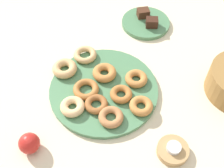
# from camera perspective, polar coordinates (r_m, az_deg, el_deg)

# --- Properties ---
(ground_plane) EXTENTS (2.40, 2.40, 0.00)m
(ground_plane) POSITION_cam_1_polar(r_m,az_deg,el_deg) (1.02, -1.67, -1.42)
(ground_plane) COLOR beige
(donut_plate) EXTENTS (0.39, 0.39, 0.02)m
(donut_plate) POSITION_cam_1_polar(r_m,az_deg,el_deg) (1.01, -1.68, -1.13)
(donut_plate) COLOR #4C7F56
(donut_plate) RESTS_ON ground_plane
(donut_0) EXTENTS (0.11, 0.11, 0.02)m
(donut_0) POSITION_cam_1_polar(r_m,az_deg,el_deg) (0.95, -3.20, -4.09)
(donut_0) COLOR #995B2D
(donut_0) RESTS_ON donut_plate
(donut_1) EXTENTS (0.12, 0.12, 0.03)m
(donut_1) POSITION_cam_1_polar(r_m,az_deg,el_deg) (1.06, -9.55, 3.11)
(donut_1) COLOR tan
(donut_1) RESTS_ON donut_plate
(donut_2) EXTENTS (0.10, 0.10, 0.03)m
(donut_2) POSITION_cam_1_polar(r_m,az_deg,el_deg) (1.03, -1.54, 2.28)
(donut_2) COLOR #BC7A3D
(donut_2) RESTS_ON donut_plate
(donut_3) EXTENTS (0.12, 0.12, 0.03)m
(donut_3) POSITION_cam_1_polar(r_m,az_deg,el_deg) (0.95, -7.99, -4.55)
(donut_3) COLOR #EABC84
(donut_3) RESTS_ON donut_plate
(donut_4) EXTENTS (0.10, 0.10, 0.03)m
(donut_4) POSITION_cam_1_polar(r_m,az_deg,el_deg) (1.02, 4.92, 1.09)
(donut_4) COLOR #BC7A3D
(donut_4) RESTS_ON donut_plate
(donut_5) EXTENTS (0.12, 0.12, 0.02)m
(donut_5) POSITION_cam_1_polar(r_m,az_deg,el_deg) (1.10, -5.45, 5.90)
(donut_5) COLOR tan
(donut_5) RESTS_ON donut_plate
(donut_6) EXTENTS (0.10, 0.10, 0.02)m
(donut_6) POSITION_cam_1_polar(r_m,az_deg,el_deg) (0.98, 1.85, -2.06)
(donut_6) COLOR #AD6B33
(donut_6) RESTS_ON donut_plate
(donut_7) EXTENTS (0.11, 0.11, 0.03)m
(donut_7) POSITION_cam_1_polar(r_m,az_deg,el_deg) (0.95, 5.90, -4.43)
(donut_7) COLOR #BC7A3D
(donut_7) RESTS_ON donut_plate
(donut_8) EXTENTS (0.12, 0.12, 0.02)m
(donut_8) POSITION_cam_1_polar(r_m,az_deg,el_deg) (0.92, -0.20, -6.70)
(donut_8) COLOR #B27547
(donut_8) RESTS_ON donut_plate
(donut_9) EXTENTS (0.12, 0.12, 0.02)m
(donut_9) POSITION_cam_1_polar(r_m,az_deg,el_deg) (0.99, -5.28, -1.08)
(donut_9) COLOR #AD6B33
(donut_9) RESTS_ON donut_plate
(cake_plate) EXTENTS (0.21, 0.21, 0.02)m
(cake_plate) POSITION_cam_1_polar(r_m,az_deg,el_deg) (1.27, 6.81, 12.17)
(cake_plate) COLOR #4C7F56
(cake_plate) RESTS_ON ground_plane
(brownie_near) EXTENTS (0.06, 0.06, 0.04)m
(brownie_near) POSITION_cam_1_polar(r_m,az_deg,el_deg) (1.28, 6.32, 14.07)
(brownie_near) COLOR #472819
(brownie_near) RESTS_ON cake_plate
(brownie_far) EXTENTS (0.05, 0.05, 0.04)m
(brownie_far) POSITION_cam_1_polar(r_m,az_deg,el_deg) (1.24, 8.06, 12.22)
(brownie_far) COLOR #381E14
(brownie_far) RESTS_ON cake_plate
(candle_holder) EXTENTS (0.10, 0.10, 0.02)m
(candle_holder) POSITION_cam_1_polar(r_m,az_deg,el_deg) (0.91, 12.17, -12.99)
(candle_holder) COLOR tan
(candle_holder) RESTS_ON ground_plane
(tealight) EXTENTS (0.04, 0.04, 0.01)m
(tealight) POSITION_cam_1_polar(r_m,az_deg,el_deg) (0.89, 12.39, -12.46)
(tealight) COLOR silver
(tealight) RESTS_ON candle_holder
(apple) EXTENTS (0.07, 0.07, 0.07)m
(apple) POSITION_cam_1_polar(r_m,az_deg,el_deg) (0.91, -16.39, -11.42)
(apple) COLOR red
(apple) RESTS_ON ground_plane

